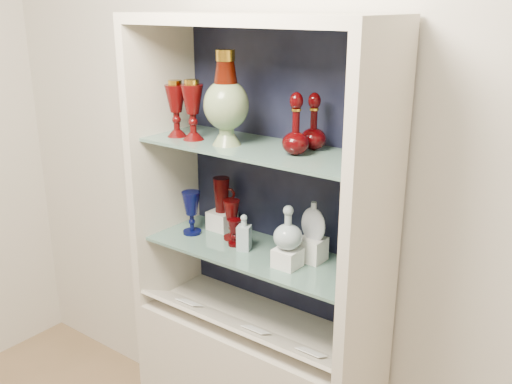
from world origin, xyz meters
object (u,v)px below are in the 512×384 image
Objects in this scene: ruby_goblet_tall at (232,220)px; cameo_medallion at (375,232)px; ruby_decanter_b at (314,120)px; flat_flask at (313,220)px; cobalt_goblet at (192,213)px; ruby_pitcher at (221,195)px; clear_square_bottle at (244,232)px; ruby_goblet_small at (234,232)px; pedestal_lamp_left at (193,110)px; enamel_urn at (226,98)px; clear_round_decanter at (288,229)px; ruby_decanter_a at (296,120)px; pedestal_lamp_right at (176,109)px; lidded_bowl at (364,153)px.

cameo_medallion is at bearing 5.37° from ruby_goblet_tall.
flat_flask is at bearing -43.43° from ruby_decanter_b.
flat_flask is 1.25× the size of cameo_medallion.
cobalt_goblet is at bearing -155.13° from cameo_medallion.
ruby_pitcher is 0.25m from clear_square_bottle.
cameo_medallion is at bearing 12.41° from flat_flask.
ruby_decanter_b reaches higher than ruby_goblet_small.
pedestal_lamp_left is 0.41m from ruby_pitcher.
pedestal_lamp_left is at bearing -174.88° from enamel_urn.
cobalt_goblet is 0.15m from ruby_pitcher.
ruby_pitcher is 0.93× the size of clear_round_decanter.
ruby_decanter_a is 0.39m from clear_round_decanter.
pedestal_lamp_right is at bearing -129.05° from cobalt_goblet.
clear_square_bottle is at bearing -156.41° from ruby_decanter_b.
enamel_urn is (0.25, 0.01, 0.06)m from pedestal_lamp_right.
ruby_decanter_a is at bearing 79.90° from clear_round_decanter.
enamel_urn is at bearing -178.95° from lidded_bowl.
ruby_goblet_small is (0.00, 0.03, -0.54)m from enamel_urn.
ruby_decanter_b is 0.40m from clear_round_decanter.
ruby_decanter_a is at bearing -1.23° from ruby_goblet_small.
ruby_decanter_a reaches higher than ruby_goblet_small.
ruby_decanter_b reaches higher than cobalt_goblet.
pedestal_lamp_right reaches higher than ruby_goblet_small.
ruby_goblet_small is at bearing 2.53° from cobalt_goblet.
clear_square_bottle is 0.29m from flat_flask.
pedestal_lamp_right is 1.87× the size of cameo_medallion.
pedestal_lamp_right is 1.38× the size of clear_round_decanter.
pedestal_lamp_left is 0.09m from pedestal_lamp_right.
enamel_urn is 2.33× the size of ruby_pitcher.
lidded_bowl is at bearing -6.46° from ruby_goblet_tall.
clear_round_decanter is at bearing -137.01° from cameo_medallion.
lidded_bowl is (0.81, 0.02, -0.06)m from pedestal_lamp_right.
ruby_goblet_small is (-0.55, 0.02, -0.41)m from lidded_bowl.
cobalt_goblet is at bearing -141.30° from ruby_pitcher.
ruby_goblet_tall is at bearing 120.85° from enamel_urn.
clear_round_decanter is at bearing -38.13° from ruby_pitcher.
ruby_pitcher is at bearing 169.76° from lidded_bowl.
cobalt_goblet is 0.55m from flat_flask.
enamel_urn is 3.48× the size of lidded_bowl.
cobalt_goblet is 1.25× the size of clear_square_bottle.
ruby_decanter_b is at bearing -161.29° from cameo_medallion.
enamel_urn reaches higher than clear_square_bottle.
enamel_urn is (0.16, 0.01, 0.06)m from pedestal_lamp_left.
clear_square_bottle is (0.22, 0.04, -0.46)m from pedestal_lamp_left.
cameo_medallion is at bearing 12.78° from clear_square_bottle.
ruby_decanter_a reaches higher than lidded_bowl.
pedestal_lamp_right reaches higher than lidded_bowl.
pedestal_lamp_left is 1.57× the size of clear_square_bottle.
ruby_goblet_tall is at bearing 152.60° from clear_square_bottle.
flat_flask is (0.04, 0.07, -0.38)m from ruby_decanter_a.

